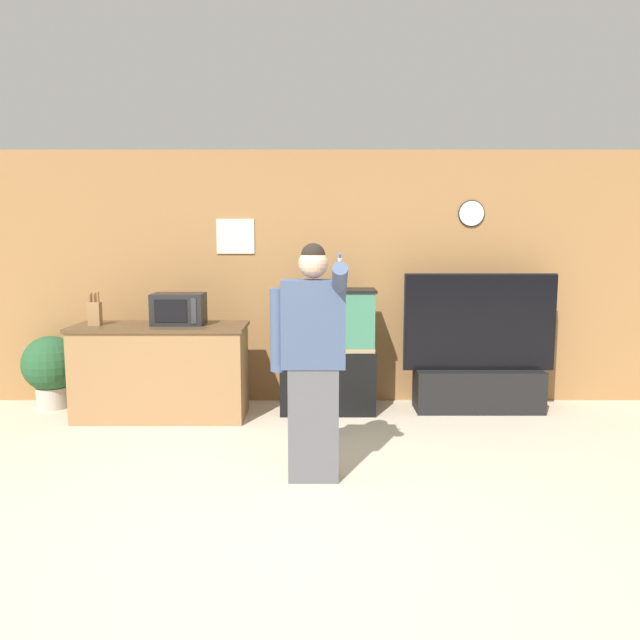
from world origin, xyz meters
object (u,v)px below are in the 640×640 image
person_standing (313,359)px  knife_block (96,313)px  counter_island (163,371)px  microwave (180,309)px  potted_plant (52,367)px  aquarium_on_stand (329,351)px  tv_on_stand (480,371)px

person_standing → knife_block: bearing=143.5°
counter_island → knife_block: bearing=-177.8°
microwave → potted_plant: bearing=167.6°
aquarium_on_stand → counter_island: bearing=-173.5°
microwave → knife_block: (-0.78, -0.05, -0.03)m
aquarium_on_stand → potted_plant: 2.81m
tv_on_stand → person_standing: (-1.64, -1.79, 0.48)m
knife_block → counter_island: bearing=2.2°
knife_block → potted_plant: bearing=149.3°
potted_plant → tv_on_stand: bearing=-1.3°
counter_island → person_standing: 2.17m
knife_block → potted_plant: knife_block is taller
tv_on_stand → aquarium_on_stand: bearing=-177.9°
person_standing → potted_plant: (-2.67, 1.88, -0.46)m
microwave → knife_block: knife_block is taller
tv_on_stand → potted_plant: bearing=178.7°
aquarium_on_stand → microwave: bearing=-173.9°
person_standing → potted_plant: size_ratio=2.29×
knife_block → person_standing: (2.07, -1.53, -0.14)m
knife_block → tv_on_stand: tv_on_stand is taller
microwave → aquarium_on_stand: bearing=6.1°
counter_island → aquarium_on_stand: bearing=6.5°
tv_on_stand → knife_block: bearing=-176.0°
aquarium_on_stand → person_standing: bearing=-94.4°
knife_block → aquarium_on_stand: size_ratio=0.26×
aquarium_on_stand → person_standing: person_standing is taller
microwave → counter_island: bearing=-170.0°
counter_island → person_standing: size_ratio=0.97×
microwave → knife_block: bearing=-176.0°
microwave → person_standing: person_standing is taller
potted_plant → counter_island: bearing=-15.5°
counter_island → tv_on_stand: size_ratio=1.09×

